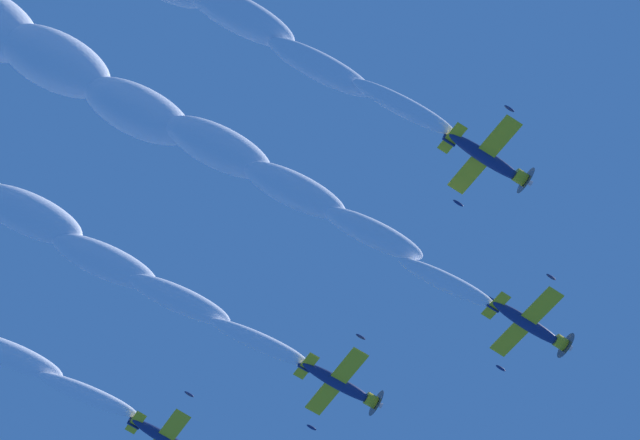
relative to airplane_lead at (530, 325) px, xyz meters
The scene contains 4 objects.
airplane_lead is the anchor object (origin of this frame).
airplane_left_wingman 15.21m from the airplane_lead, 65.19° to the right, with size 7.27×7.71×2.99m.
airplane_right_wingman 13.74m from the airplane_lead, 27.28° to the left, with size 7.22×7.49×3.73m.
smoke_trail_lead 35.53m from the airplane_lead, 17.72° to the right, with size 46.78×17.53×7.80m.
Camera 1 is at (45.33, 20.35, 1.94)m, focal length 68.07 mm.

